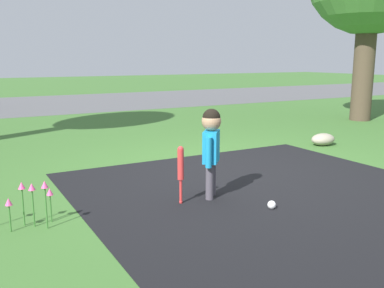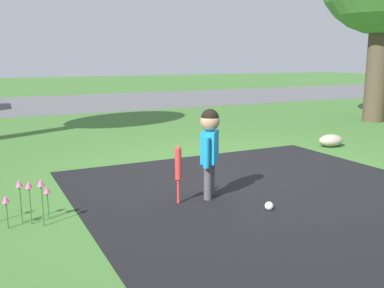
{
  "view_description": "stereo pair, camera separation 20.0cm",
  "coord_description": "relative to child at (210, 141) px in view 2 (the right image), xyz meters",
  "views": [
    {
      "loc": [
        -3.04,
        -4.36,
        1.41
      ],
      "look_at": [
        -0.81,
        -0.35,
        0.49
      ],
      "focal_mm": 40.0,
      "sensor_mm": 36.0,
      "label": 1
    },
    {
      "loc": [
        -2.86,
        -4.45,
        1.41
      ],
      "look_at": [
        -0.81,
        -0.35,
        0.49
      ],
      "focal_mm": 40.0,
      "sensor_mm": 36.0,
      "label": 2
    }
  ],
  "objects": [
    {
      "name": "ground_plane",
      "position": [
        0.81,
        0.75,
        -0.6
      ],
      "size": [
        60.0,
        60.0,
        0.0
      ],
      "primitive_type": "plane",
      "color": "#3D6B2D"
    },
    {
      "name": "street_strip",
      "position": [
        0.81,
        10.45,
        -0.59
      ],
      "size": [
        40.0,
        6.0,
        0.01
      ],
      "color": "#59595B",
      "rests_on": "ground"
    },
    {
      "name": "child",
      "position": [
        0.0,
        0.0,
        0.0
      ],
      "size": [
        0.27,
        0.3,
        0.92
      ],
      "rotation": [
        0.0,
        0.0,
        0.86
      ],
      "color": "#4C4751",
      "rests_on": "ground"
    },
    {
      "name": "baseball_bat",
      "position": [
        -0.36,
        -0.03,
        -0.22
      ],
      "size": [
        0.06,
        0.06,
        0.58
      ],
      "color": "red",
      "rests_on": "ground"
    },
    {
      "name": "sports_ball",
      "position": [
        0.32,
        -0.58,
        -0.56
      ],
      "size": [
        0.08,
        0.08,
        0.08
      ],
      "color": "white",
      "rests_on": "ground"
    },
    {
      "name": "flower_bed",
      "position": [
        -1.78,
        0.09,
        -0.3
      ],
      "size": [
        0.49,
        0.33,
        0.42
      ],
      "color": "#38702D",
      "rests_on": "ground"
    },
    {
      "name": "edging_rock",
      "position": [
        3.03,
        1.4,
        -0.5
      ],
      "size": [
        0.43,
        0.3,
        0.2
      ],
      "color": "#9E937F",
      "rests_on": "ground"
    }
  ]
}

